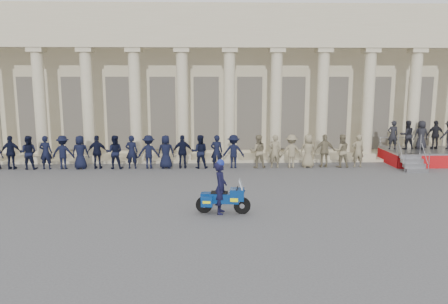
# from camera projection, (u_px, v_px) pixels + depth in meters

# --- Properties ---
(ground) EXTENTS (90.00, 90.00, 0.00)m
(ground) POSITION_uv_depth(u_px,v_px,m) (205.00, 201.00, 16.86)
(ground) COLOR #49494C
(ground) RESTS_ON ground
(building) EXTENTS (40.00, 12.50, 9.00)m
(building) POSITION_uv_depth(u_px,v_px,m) (207.00, 80.00, 30.63)
(building) COLOR #BBAE8C
(building) RESTS_ON ground
(officer_rank) EXTENTS (19.73, 0.66, 1.75)m
(officer_rank) POSITION_uv_depth(u_px,v_px,m) (175.00, 152.00, 22.77)
(officer_rank) COLOR black
(officer_rank) RESTS_ON ground
(reviewing_stand) EXTENTS (4.04, 3.80, 2.37)m
(reviewing_stand) POSITION_uv_depth(u_px,v_px,m) (424.00, 141.00, 24.00)
(reviewing_stand) COLOR gray
(reviewing_stand) RESTS_ON ground
(motorcycle) EXTENTS (1.92, 0.84, 1.24)m
(motorcycle) POSITION_uv_depth(u_px,v_px,m) (224.00, 198.00, 15.21)
(motorcycle) COLOR black
(motorcycle) RESTS_ON ground
(rider) EXTENTS (0.52, 0.72, 1.93)m
(rider) POSITION_uv_depth(u_px,v_px,m) (221.00, 187.00, 15.15)
(rider) COLOR black
(rider) RESTS_ON ground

